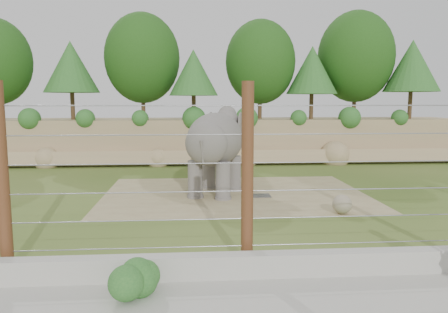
{
  "coord_description": "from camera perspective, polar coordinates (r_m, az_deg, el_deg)",
  "views": [
    {
      "loc": [
        -1.18,
        -13.51,
        3.6
      ],
      "look_at": [
        0.0,
        2.0,
        1.6
      ],
      "focal_mm": 35.0,
      "sensor_mm": 36.0,
      "label": 1
    }
  ],
  "objects": [
    {
      "name": "ground",
      "position": [
        14.03,
        0.62,
        -7.54
      ],
      "size": [
        90.0,
        90.0,
        0.0
      ],
      "primitive_type": "plane",
      "color": "#3B5A1A",
      "rests_on": "ground"
    },
    {
      "name": "back_embankment",
      "position": [
        26.25,
        -0.49,
        8.13
      ],
      "size": [
        30.0,
        5.52,
        8.77
      ],
      "color": "#9C865F",
      "rests_on": "ground"
    },
    {
      "name": "dirt_patch",
      "position": [
        16.98,
        1.43,
        -4.88
      ],
      "size": [
        10.0,
        7.0,
        0.02
      ],
      "primitive_type": "cube",
      "color": "#988359",
      "rests_on": "ground"
    },
    {
      "name": "drain_grate",
      "position": [
        16.57,
        4.33,
        -5.12
      ],
      "size": [
        1.0,
        0.6,
        0.03
      ],
      "primitive_type": "cube",
      "color": "#262628",
      "rests_on": "dirt_patch"
    },
    {
      "name": "elephant",
      "position": [
        16.71,
        -1.13,
        0.61
      ],
      "size": [
        2.97,
        4.41,
        3.29
      ],
      "primitive_type": null,
      "rotation": [
        0.0,
        0.0,
        -0.33
      ],
      "color": "#5C5853",
      "rests_on": "ground"
    },
    {
      "name": "stone_ball",
      "position": [
        14.42,
        15.16,
        -6.05
      ],
      "size": [
        0.62,
        0.62,
        0.62
      ],
      "primitive_type": "sphere",
      "color": "gray",
      "rests_on": "dirt_patch"
    },
    {
      "name": "retaining_wall",
      "position": [
        9.22,
        3.4,
        -14.0
      ],
      "size": [
        26.0,
        0.35,
        0.5
      ],
      "primitive_type": "cube",
      "color": "#BAB9AD",
      "rests_on": "ground"
    },
    {
      "name": "barrier_fence",
      "position": [
        9.23,
        3.07,
        -2.68
      ],
      "size": [
        20.26,
        0.26,
        4.0
      ],
      "color": "#57361A",
      "rests_on": "ground"
    },
    {
      "name": "walkway_shrub",
      "position": [
        8.43,
        -11.41,
        -15.5
      ],
      "size": [
        0.68,
        0.68,
        0.68
      ],
      "primitive_type": "sphere",
      "color": "#286327",
      "rests_on": "walkway"
    }
  ]
}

